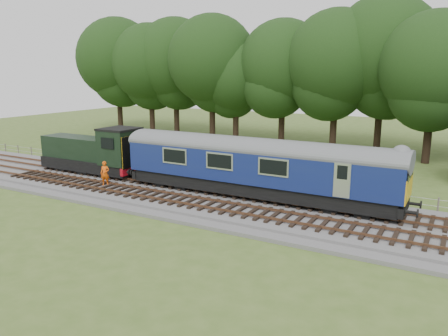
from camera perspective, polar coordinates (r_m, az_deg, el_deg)
The scene contains 9 objects.
ground at distance 27.64m, azimuth -0.23°, elevation -4.75°, with size 120.00×120.00×0.00m, color #415920.
ballast at distance 27.59m, azimuth -0.23°, elevation -4.40°, with size 70.00×7.00×0.35m, color #4C4C4F.
track_north at distance 28.70m, azimuth 1.15°, elevation -3.23°, with size 67.20×2.40×0.21m.
track_south at distance 26.19m, azimuth -1.95°, elevation -4.78°, with size 67.20×2.40×0.21m.
fence at distance 31.48m, azimuth 3.80°, elevation -2.61°, with size 64.00×0.12×1.00m, color #6B6054, non-canonical shape.
tree_line at distance 47.53m, azimuth 12.91°, elevation 2.27°, with size 70.00×8.00×18.00m, color black, non-canonical shape.
dmu_railcar at distance 27.47m, azimuth 4.15°, elevation 0.73°, with size 18.05×2.86×3.88m.
shunter_loco at distance 35.67m, azimuth -16.58°, elevation 1.94°, with size 8.91×2.60×3.38m.
worker at distance 31.68m, azimuth -15.28°, elevation -0.69°, with size 0.63×0.41×1.72m, color #EE570C.
Camera 1 is at (12.95, -22.99, 8.21)m, focal length 35.00 mm.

